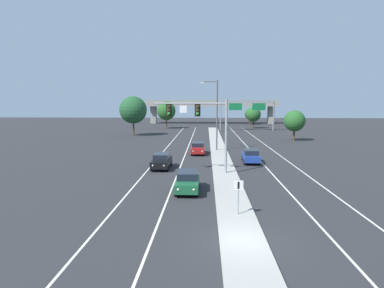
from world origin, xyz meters
name	(u,v)px	position (x,y,z in m)	size (l,w,h in m)	color
ground_plane	(243,243)	(0.00, 0.00, 0.00)	(260.00, 260.00, 0.00)	#28282B
median_island	(224,169)	(0.00, 18.00, 0.07)	(2.40, 110.00, 0.15)	#9E9B93
lane_stripe_oncoming_center	(184,158)	(-4.70, 25.00, 0.00)	(0.14, 100.00, 0.01)	silver
lane_stripe_receding_center	(258,159)	(4.70, 25.00, 0.00)	(0.14, 100.00, 0.01)	silver
edge_stripe_left	(158,158)	(-8.00, 25.00, 0.00)	(0.14, 100.00, 0.01)	silver
edge_stripe_right	(285,159)	(8.00, 25.00, 0.00)	(0.14, 100.00, 0.01)	silver
overhead_signal_mast	(203,120)	(-2.19, 15.92, 5.32)	(7.11, 0.44, 7.20)	gray
median_sign_post	(238,192)	(0.12, 3.87, 1.59)	(0.60, 0.10, 2.20)	gray
street_lamp_median	(215,111)	(-0.54, 31.27, 5.79)	(2.58, 0.28, 10.00)	#4C4C51
car_oncoming_green	(188,181)	(-3.35, 9.61, 0.82)	(1.82, 4.47, 1.58)	#195633
car_oncoming_black	(162,161)	(-6.64, 18.55, 0.82)	(1.88, 4.49, 1.58)	black
car_oncoming_red	(198,148)	(-3.02, 28.46, 0.82)	(1.91, 4.50, 1.58)	maroon
car_receding_blue	(251,156)	(3.38, 22.27, 0.82)	(1.93, 4.51, 1.58)	navy
highway_sign_gantry	(247,106)	(8.20, 65.51, 6.16)	(13.28, 0.42, 7.50)	gray
overpass_bridge	(212,106)	(0.00, 91.74, 5.78)	(42.40, 6.40, 7.65)	gray
tree_far_left_a	(166,111)	(-12.45, 71.04, 4.71)	(4.98, 4.98, 7.21)	#4C3823
tree_far_left_b	(133,110)	(-17.14, 52.31, 5.41)	(5.72, 5.72, 8.27)	#4C3823
tree_far_right_a	(253,114)	(10.83, 72.65, 3.71)	(3.93, 3.93, 5.69)	#4C3823
tree_far_right_b	(250,114)	(11.95, 87.33, 3.30)	(3.50, 3.50, 5.06)	#4C3823
tree_far_right_c	(295,121)	(14.24, 44.48, 3.63)	(3.85, 3.85, 5.57)	#4C3823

